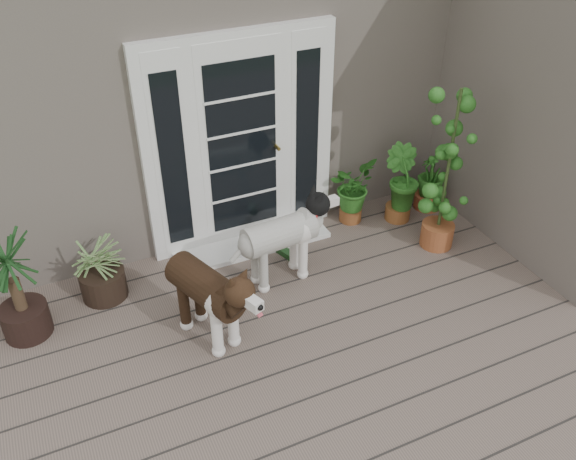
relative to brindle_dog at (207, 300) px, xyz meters
name	(u,v)px	position (x,y,z in m)	size (l,w,h in m)	color
deck	(370,380)	(1.01, -0.96, -0.46)	(6.20, 4.60, 0.12)	#6B5B4C
house_main	(192,41)	(1.01, 3.29, 1.03)	(7.40, 4.00, 3.10)	#665E54
door_unit	(241,143)	(0.81, 1.24, 0.68)	(1.90, 0.14, 2.15)	white
door_step	(252,244)	(0.81, 1.04, -0.37)	(1.60, 0.40, 0.05)	white
brindle_dog	(207,300)	(0.00, 0.00, 0.00)	(0.41, 0.96, 0.80)	#321F12
white_dog	(280,246)	(0.85, 0.45, -0.02)	(0.39, 0.92, 0.76)	white
spider_plant	(99,264)	(-0.71, 0.91, -0.03)	(0.68, 0.68, 0.73)	#A9BC73
yucca	(14,283)	(-1.40, 0.69, 0.15)	(0.76, 0.76, 1.10)	black
herb_a	(352,195)	(1.96, 1.04, -0.08)	(0.50, 0.50, 0.63)	#19591E
herb_b	(400,193)	(2.44, 0.85, -0.08)	(0.42, 0.42, 0.64)	#1C5E1B
herb_c	(430,186)	(2.87, 0.91, -0.13)	(0.35, 0.35, 0.54)	#1A5819
sapling	(448,170)	(2.53, 0.28, 0.47)	(0.51, 0.51, 1.75)	#18571A
clog_left	(286,252)	(1.06, 0.76, -0.36)	(0.12, 0.26, 0.08)	#173A17
clog_right	(307,230)	(1.43, 1.02, -0.36)	(0.12, 0.26, 0.08)	#17391B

